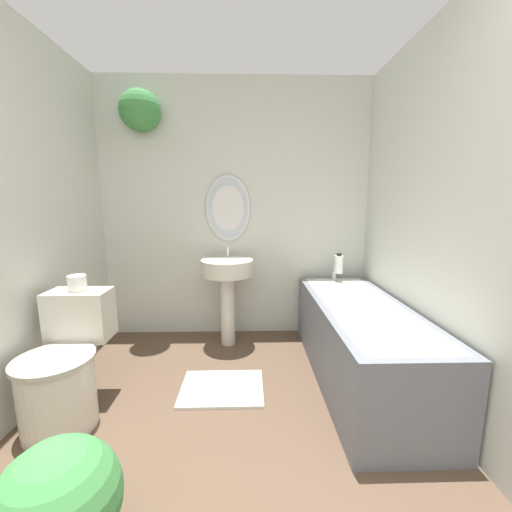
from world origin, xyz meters
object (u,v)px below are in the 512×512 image
(toilet, at_px, (65,369))
(bathtub, at_px, (359,340))
(toilet_paper_roll, at_px, (77,283))
(shampoo_bottle, at_px, (339,264))
(potted_plant, at_px, (58,508))
(pedestal_sink, at_px, (227,279))

(toilet, xyz_separation_m, bathtub, (1.89, 0.38, -0.02))
(toilet_paper_roll, bearing_deg, toilet, -90.00)
(shampoo_bottle, height_order, potted_plant, shampoo_bottle)
(bathtub, xyz_separation_m, shampoo_bottle, (0.02, 0.66, 0.43))
(toilet_paper_roll, bearing_deg, potted_plant, -66.96)
(pedestal_sink, bearing_deg, potted_plant, -103.90)
(pedestal_sink, bearing_deg, bathtub, -31.24)
(toilet, distance_m, bathtub, 1.93)
(pedestal_sink, height_order, toilet_paper_roll, pedestal_sink)
(toilet, distance_m, shampoo_bottle, 2.22)
(toilet, height_order, toilet_paper_roll, toilet_paper_roll)
(toilet, relative_size, shampoo_bottle, 4.01)
(potted_plant, xyz_separation_m, toilet_paper_roll, (-0.45, 1.06, 0.49))
(potted_plant, bearing_deg, toilet, 118.25)
(toilet, height_order, pedestal_sink, pedestal_sink)
(pedestal_sink, relative_size, bathtub, 0.54)
(bathtub, bearing_deg, pedestal_sink, 148.76)
(shampoo_bottle, distance_m, toilet_paper_roll, 2.08)
(pedestal_sink, xyz_separation_m, shampoo_bottle, (1.01, 0.06, 0.12))
(pedestal_sink, height_order, potted_plant, pedestal_sink)
(bathtub, distance_m, potted_plant, 1.89)
(bathtub, relative_size, potted_plant, 3.23)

